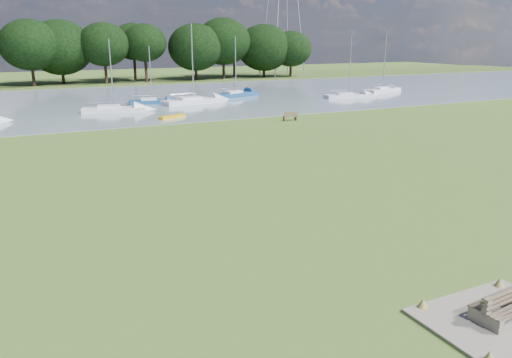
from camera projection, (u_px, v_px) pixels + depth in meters
name	position (u px, v px, depth m)	size (l,w,h in m)	color
ground	(267.00, 190.00, 25.97)	(220.00, 220.00, 0.00)	olive
river	(112.00, 102.00, 62.21)	(220.00, 40.00, 0.10)	gray
far_bank	(79.00, 83.00, 88.10)	(220.00, 20.00, 0.40)	#4C6626
concrete_pad	(500.00, 320.00, 13.87)	(4.20, 3.20, 0.10)	gray
bench_pair	(502.00, 307.00, 13.76)	(1.73, 1.11, 0.89)	gray
riverbank_bench	(290.00, 116.00, 47.54)	(1.45, 0.54, 0.88)	brown
kayak	(172.00, 117.00, 48.98)	(2.89, 0.68, 0.29)	#E8AB0F
sailboat_1	(382.00, 89.00, 72.02)	(6.84, 3.49, 8.52)	white
sailboat_2	(193.00, 99.00, 59.72)	(8.08, 3.71, 9.24)	white
sailboat_3	(235.00, 93.00, 66.70)	(7.11, 4.15, 7.84)	navy
sailboat_4	(348.00, 95.00, 65.50)	(6.55, 2.92, 8.52)	white
sailboat_7	(113.00, 108.00, 52.94)	(6.80, 3.42, 7.54)	white
sailboat_8	(151.00, 100.00, 59.64)	(5.42, 2.13, 6.73)	navy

